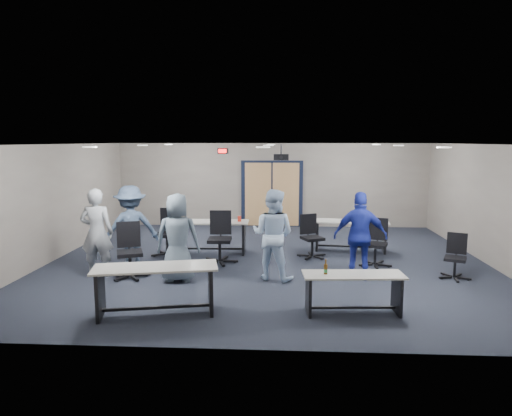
# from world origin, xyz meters

# --- Properties ---
(floor) EXTENTS (10.00, 10.00, 0.00)m
(floor) POSITION_xyz_m (0.00, 0.00, 0.00)
(floor) COLOR #1C212C
(floor) RESTS_ON ground
(back_wall) EXTENTS (10.00, 0.04, 2.70)m
(back_wall) POSITION_xyz_m (0.00, 4.50, 1.35)
(back_wall) COLOR gray
(back_wall) RESTS_ON floor
(front_wall) EXTENTS (10.00, 0.04, 2.70)m
(front_wall) POSITION_xyz_m (0.00, -4.50, 1.35)
(front_wall) COLOR gray
(front_wall) RESTS_ON floor
(left_wall) EXTENTS (0.04, 9.00, 2.70)m
(left_wall) POSITION_xyz_m (-5.00, 0.00, 1.35)
(left_wall) COLOR gray
(left_wall) RESTS_ON floor
(right_wall) EXTENTS (0.04, 9.00, 2.70)m
(right_wall) POSITION_xyz_m (5.00, 0.00, 1.35)
(right_wall) COLOR gray
(right_wall) RESTS_ON floor
(ceiling) EXTENTS (10.00, 9.00, 0.04)m
(ceiling) POSITION_xyz_m (0.00, 0.00, 2.70)
(ceiling) COLOR white
(ceiling) RESTS_ON back_wall
(double_door) EXTENTS (2.00, 0.07, 2.20)m
(double_door) POSITION_xyz_m (0.00, 4.46, 1.05)
(double_door) COLOR black
(double_door) RESTS_ON back_wall
(exit_sign) EXTENTS (0.32, 0.07, 0.18)m
(exit_sign) POSITION_xyz_m (-1.60, 4.44, 2.45)
(exit_sign) COLOR black
(exit_sign) RESTS_ON back_wall
(ceiling_projector) EXTENTS (0.35, 0.32, 0.37)m
(ceiling_projector) POSITION_xyz_m (0.30, 0.50, 2.40)
(ceiling_projector) COLOR black
(ceiling_projector) RESTS_ON ceiling
(ceiling_can_lights) EXTENTS (6.24, 5.74, 0.02)m
(ceiling_can_lights) POSITION_xyz_m (0.00, 0.25, 2.67)
(ceiling_can_lights) COLOR silver
(ceiling_can_lights) RESTS_ON ceiling
(table_front_left) EXTENTS (2.05, 1.04, 0.79)m
(table_front_left) POSITION_xyz_m (-1.68, -3.31, 0.54)
(table_front_left) COLOR #AAA8A0
(table_front_left) RESTS_ON floor
(table_front_right) EXTENTS (1.65, 0.65, 0.90)m
(table_front_right) POSITION_xyz_m (1.48, -3.09, 0.45)
(table_front_right) COLOR #AAA8A0
(table_front_right) RESTS_ON floor
(table_back_left) EXTENTS (2.00, 0.70, 0.94)m
(table_back_left) POSITION_xyz_m (-1.48, 0.77, 0.55)
(table_back_left) COLOR #AAA8A0
(table_back_left) RESTS_ON floor
(table_back_right) EXTENTS (1.95, 0.86, 0.76)m
(table_back_right) POSITION_xyz_m (2.08, 1.22, 0.52)
(table_back_right) COLOR #AAA8A0
(table_back_right) RESTS_ON floor
(chair_back_a) EXTENTS (0.79, 0.79, 1.14)m
(chair_back_a) POSITION_xyz_m (-2.46, 0.45, 0.57)
(chair_back_a) COLOR black
(chair_back_a) RESTS_ON floor
(chair_back_b) EXTENTS (0.77, 0.77, 1.18)m
(chair_back_b) POSITION_xyz_m (-1.08, -0.17, 0.59)
(chair_back_b) COLOR black
(chair_back_b) RESTS_ON floor
(chair_back_c) EXTENTS (0.86, 0.86, 1.03)m
(chair_back_c) POSITION_xyz_m (1.06, 0.46, 0.51)
(chair_back_c) COLOR black
(chair_back_c) RESTS_ON floor
(chair_back_d) EXTENTS (0.86, 0.86, 1.06)m
(chair_back_d) POSITION_xyz_m (2.42, -0.22, 0.53)
(chair_back_d) COLOR black
(chair_back_d) RESTS_ON floor
(chair_loose_left) EXTENTS (0.92, 0.92, 1.13)m
(chair_loose_left) POSITION_xyz_m (-2.76, -1.40, 0.56)
(chair_loose_left) COLOR black
(chair_loose_left) RESTS_ON floor
(chair_loose_right) EXTENTS (0.77, 0.77, 0.92)m
(chair_loose_right) POSITION_xyz_m (3.83, -1.10, 0.46)
(chair_loose_right) COLOR black
(chair_loose_right) RESTS_ON floor
(person_gray) EXTENTS (0.70, 0.49, 1.83)m
(person_gray) POSITION_xyz_m (-3.46, -1.30, 0.92)
(person_gray) COLOR #9EA5AC
(person_gray) RESTS_ON floor
(person_plaid) EXTENTS (0.89, 0.61, 1.76)m
(person_plaid) POSITION_xyz_m (-1.73, -1.55, 0.88)
(person_plaid) COLOR slate
(person_plaid) RESTS_ON floor
(person_lightblue) EXTENTS (1.07, 0.96, 1.83)m
(person_lightblue) POSITION_xyz_m (0.15, -1.29, 0.92)
(person_lightblue) COLOR #C0DCFF
(person_lightblue) RESTS_ON floor
(person_navy) EXTENTS (1.09, 0.55, 1.78)m
(person_navy) POSITION_xyz_m (1.90, -1.25, 0.89)
(person_navy) COLOR navy
(person_navy) RESTS_ON floor
(person_back) EXTENTS (1.36, 1.13, 1.83)m
(person_back) POSITION_xyz_m (-2.93, -0.75, 0.92)
(person_back) COLOR #3B4E6A
(person_back) RESTS_ON floor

